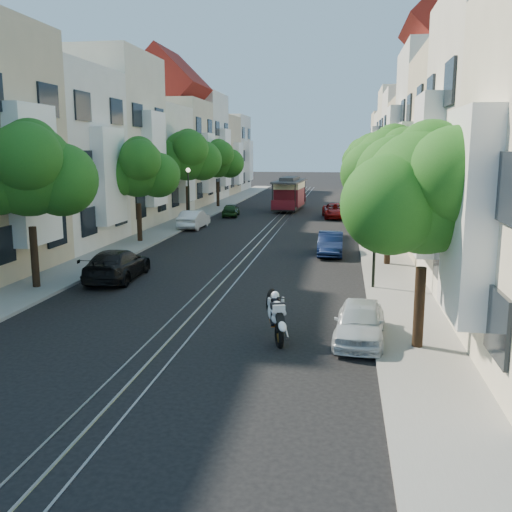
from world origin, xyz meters
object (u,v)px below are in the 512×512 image
at_px(sportbike_rider, 276,313).
at_px(tree_w_a, 30,172).
at_px(lamp_west, 188,188).
at_px(parked_car_e_far, 336,211).
at_px(tree_e_b, 392,168).
at_px(tree_e_c, 379,165).
at_px(parked_car_w_mid, 194,219).
at_px(parked_car_e_near, 360,322).
at_px(cable_car, 290,192).
at_px(tree_e_d, 371,158).
at_px(parked_car_w_near, 117,265).
at_px(lamp_east, 375,220).
at_px(tree_w_b, 138,170).
at_px(parked_car_w_far, 231,210).
at_px(tree_w_c, 188,156).
at_px(tree_w_d, 218,160).
at_px(tree_e_a, 428,195).
at_px(parked_car_e_mid, 331,244).

bearing_deg(sportbike_rider, tree_w_a, 137.56).
height_order(lamp_west, parked_car_e_far, lamp_west).
distance_m(tree_e_b, tree_e_c, 11.00).
bearing_deg(parked_car_w_mid, tree_w_a, 87.36).
height_order(sportbike_rider, parked_car_e_near, sportbike_rider).
height_order(sportbike_rider, cable_car, cable_car).
bearing_deg(tree_e_d, lamp_west, -146.50).
relative_size(tree_w_a, sportbike_rider, 3.33).
relative_size(tree_e_b, parked_car_e_near, 1.88).
bearing_deg(parked_car_w_near, lamp_east, 176.76).
bearing_deg(parked_car_w_near, tree_e_c, -129.30).
xyz_separation_m(tree_e_d, parked_car_w_near, (-11.89, -26.80, -4.20)).
xyz_separation_m(sportbike_rider, parked_car_w_near, (-7.78, 6.95, -0.16)).
relative_size(tree_w_a, lamp_east, 1.61).
height_order(tree_w_b, cable_car, tree_w_b).
xyz_separation_m(tree_w_b, cable_car, (7.16, 20.26, -2.73)).
distance_m(tree_e_d, parked_car_w_far, 12.71).
height_order(tree_w_c, tree_w_d, tree_w_c).
xyz_separation_m(tree_w_d, cable_car, (7.16, -1.74, -2.93)).
xyz_separation_m(tree_e_d, parked_car_w_far, (-11.66, -2.62, -4.32)).
xyz_separation_m(tree_e_b, tree_e_c, (-0.00, 11.00, -0.13)).
xyz_separation_m(tree_e_a, parked_car_w_mid, (-12.86, 23.77, -3.74)).
bearing_deg(cable_car, tree_w_c, -124.24).
bearing_deg(tree_e_d, tree_e_c, -90.00).
height_order(tree_e_d, parked_car_e_mid, tree_e_d).
bearing_deg(tree_e_a, tree_w_a, 160.85).
height_order(tree_e_a, parked_car_e_near, tree_e_a).
relative_size(tree_w_a, parked_car_w_near, 1.45).
bearing_deg(tree_w_a, tree_w_b, 90.00).
bearing_deg(tree_e_c, parked_car_e_far, 108.27).
xyz_separation_m(tree_e_a, parked_car_e_near, (-1.66, 0.52, -3.79)).
distance_m(lamp_west, parked_car_w_near, 18.04).
height_order(tree_w_d, parked_car_w_far, tree_w_d).
distance_m(lamp_west, cable_car, 13.82).
relative_size(tree_w_d, parked_car_w_far, 2.03).
bearing_deg(tree_e_c, tree_e_d, 90.00).
xyz_separation_m(parked_car_e_far, parked_car_w_far, (-8.80, -0.28, -0.06)).
height_order(tree_e_b, tree_w_d, tree_e_b).
height_order(tree_e_a, parked_car_e_far, tree_e_a).
bearing_deg(tree_w_c, sportbike_rider, -69.66).
distance_m(parked_car_e_far, parked_car_w_far, 8.80).
relative_size(tree_w_b, parked_car_e_far, 1.44).
height_order(tree_w_b, parked_car_w_mid, tree_w_b).
xyz_separation_m(parked_car_w_near, parked_car_w_far, (0.23, 24.19, -0.12)).
distance_m(parked_car_e_near, parked_car_e_mid, 14.16).
distance_m(tree_e_b, tree_w_c, 21.53).
relative_size(lamp_west, parked_car_w_near, 0.90).
bearing_deg(tree_e_b, parked_car_w_mid, 137.52).
distance_m(tree_e_d, lamp_east, 27.07).
relative_size(tree_e_d, tree_w_d, 1.05).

